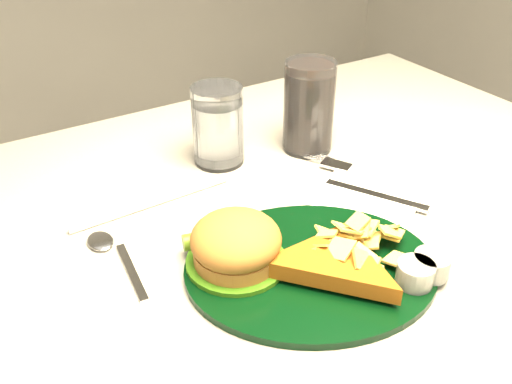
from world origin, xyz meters
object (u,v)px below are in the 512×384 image
(dinner_plate, at_px, (312,248))
(water_glass, at_px, (218,126))
(cola_glass, at_px, (309,107))
(fork_napkin, at_px, (370,192))

(dinner_plate, xyz_separation_m, water_glass, (0.03, 0.28, 0.03))
(dinner_plate, bearing_deg, cola_glass, 79.41)
(cola_glass, relative_size, fork_napkin, 0.76)
(dinner_plate, height_order, water_glass, water_glass)
(water_glass, relative_size, fork_napkin, 0.64)
(water_glass, height_order, fork_napkin, water_glass)
(cola_glass, bearing_deg, dinner_plate, -125.29)
(cola_glass, xyz_separation_m, fork_napkin, (-0.01, -0.16, -0.06))
(dinner_plate, relative_size, fork_napkin, 1.54)
(dinner_plate, relative_size, water_glass, 2.42)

